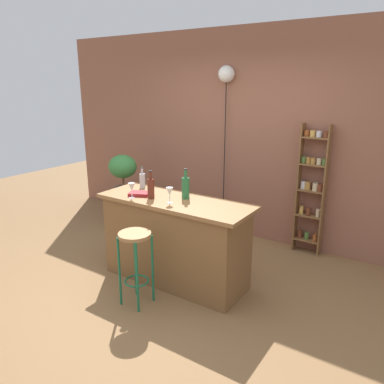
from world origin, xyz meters
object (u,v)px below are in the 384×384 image
cookbook (139,194)px  bottle_wine_red (151,188)px  bar_stool (135,253)px  wine_glass_left (170,192)px  spice_shelf (311,188)px  potted_plant (123,173)px  wine_glass_center (132,187)px  bottle_sauce_amber (142,180)px  pendant_globe_light (226,77)px  plant_stool (125,214)px  bottle_vinegar (186,187)px

cookbook → bottle_wine_red: bearing=-30.9°
bar_stool → wine_glass_left: (0.08, 0.46, 0.50)m
spice_shelf → potted_plant: spice_shelf is taller
wine_glass_center → cookbook: wine_glass_center is taller
bar_stool → wine_glass_left: wine_glass_left is taller
bottle_sauce_amber → pendant_globe_light: size_ratio=0.11×
bottle_wine_red → pendant_globe_light: 1.99m
spice_shelf → wine_glass_center: spice_shelf is taller
spice_shelf → potted_plant: bearing=-165.9°
spice_shelf → bottle_sauce_amber: bearing=-139.2°
plant_stool → wine_glass_left: bearing=-31.9°
bottle_wine_red → wine_glass_left: bottle_wine_red is taller
spice_shelf → bottle_vinegar: bearing=-122.6°
bottle_vinegar → cookbook: 0.53m
spice_shelf → cookbook: (-1.39, -1.59, 0.09)m
plant_stool → bottle_vinegar: size_ratio=1.25×
wine_glass_left → pendant_globe_light: 2.03m
spice_shelf → cookbook: 2.12m
plant_stool → wine_glass_left: wine_glass_left is taller
potted_plant → wine_glass_center: bearing=-42.7°
wine_glass_left → spice_shelf: bearing=59.9°
bottle_vinegar → bottle_wine_red: 0.36m
bottle_sauce_amber → cookbook: 0.31m
bottle_wine_red → plant_stool: bearing=144.0°
plant_stool → wine_glass_left: 2.06m
bar_stool → cookbook: size_ratio=3.52×
bar_stool → bottle_wine_red: size_ratio=2.47×
plant_stool → pendant_globe_light: 2.46m
bar_stool → cookbook: cookbook is taller
plant_stool → wine_glass_left: size_ratio=2.45×
plant_stool → bottle_wine_red: (1.34, -0.97, 0.84)m
plant_stool → bottle_vinegar: (1.64, -0.77, 0.85)m
bottle_sauce_amber → wine_glass_left: 0.68m
plant_stool → bottle_wine_red: 1.85m
wine_glass_left → potted_plant: bearing=148.1°
bar_stool → plant_stool: bar_stool is taller
spice_shelf → wine_glass_center: (-1.38, -1.71, 0.19)m
bottle_sauce_amber → potted_plant: bearing=144.6°
bottle_sauce_amber → spice_shelf: bearing=40.8°
spice_shelf → bottle_vinegar: size_ratio=5.09×
wine_glass_center → pendant_globe_light: 2.08m
cookbook → wine_glass_center: bearing=-113.0°
plant_stool → potted_plant: size_ratio=0.57×
plant_stool → cookbook: cookbook is taller
wine_glass_center → pendant_globe_light: pendant_globe_light is taller
bar_stool → bottle_sauce_amber: size_ratio=3.04×
bar_stool → spice_shelf: size_ratio=0.45×
bar_stool → bottle_vinegar: bottle_vinegar is taller
bottle_sauce_amber → wine_glass_left: size_ratio=1.48×
potted_plant → plant_stool: bearing=0.0°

